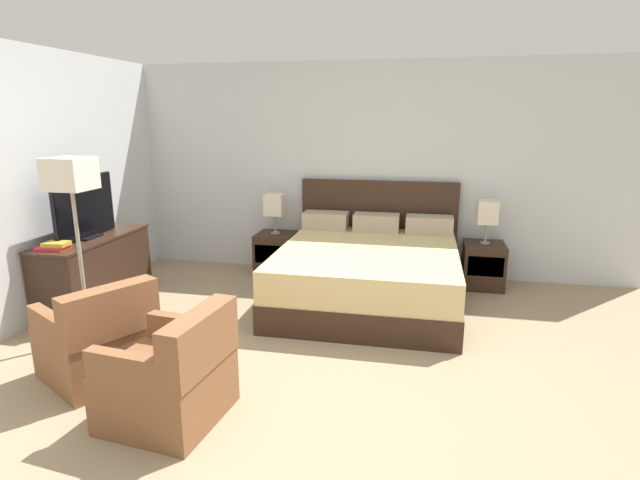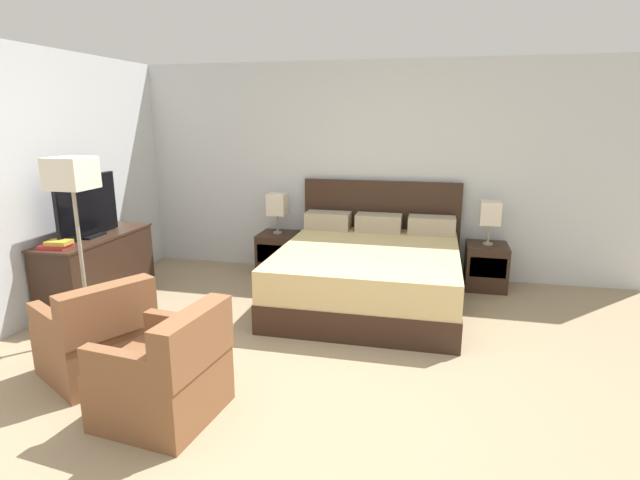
# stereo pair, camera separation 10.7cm
# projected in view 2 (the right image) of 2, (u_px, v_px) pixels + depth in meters

# --- Properties ---
(ground_plane) EXTENTS (9.71, 9.71, 0.00)m
(ground_plane) POSITION_uv_depth(u_px,v_px,m) (278.00, 414.00, 3.29)
(ground_plane) COLOR #998466
(wall_back) EXTENTS (6.63, 0.06, 2.55)m
(wall_back) POSITION_uv_depth(u_px,v_px,m) (358.00, 170.00, 6.07)
(wall_back) COLOR silver
(wall_back) RESTS_ON ground
(wall_left) EXTENTS (0.06, 5.04, 2.55)m
(wall_left) POSITION_uv_depth(u_px,v_px,m) (47.00, 184.00, 4.84)
(wall_left) COLOR silver
(wall_left) RESTS_ON ground
(bed) EXTENTS (1.89, 2.07, 1.17)m
(bed) POSITION_uv_depth(u_px,v_px,m) (369.00, 272.00, 5.24)
(bed) COLOR #332116
(bed) RESTS_ON ground
(nightstand_left) EXTENTS (0.45, 0.47, 0.51)m
(nightstand_left) POSITION_uv_depth(u_px,v_px,m) (278.00, 253.00, 6.22)
(nightstand_left) COLOR #332116
(nightstand_left) RESTS_ON ground
(nightstand_right) EXTENTS (0.45, 0.47, 0.51)m
(nightstand_right) POSITION_uv_depth(u_px,v_px,m) (486.00, 266.00, 5.67)
(nightstand_right) COLOR #332116
(nightstand_right) RESTS_ON ground
(table_lamp_left) EXTENTS (0.22, 0.22, 0.49)m
(table_lamp_left) POSITION_uv_depth(u_px,v_px,m) (277.00, 205.00, 6.07)
(table_lamp_left) COLOR gray
(table_lamp_left) RESTS_ON nightstand_left
(table_lamp_right) EXTENTS (0.22, 0.22, 0.49)m
(table_lamp_right) POSITION_uv_depth(u_px,v_px,m) (490.00, 214.00, 5.53)
(table_lamp_right) COLOR gray
(table_lamp_right) RESTS_ON nightstand_right
(dresser) EXTENTS (0.49, 1.36, 0.73)m
(dresser) POSITION_uv_depth(u_px,v_px,m) (98.00, 268.00, 5.19)
(dresser) COLOR #332116
(dresser) RESTS_ON ground
(tv) EXTENTS (0.18, 0.87, 0.62)m
(tv) POSITION_uv_depth(u_px,v_px,m) (88.00, 207.00, 4.98)
(tv) COLOR black
(tv) RESTS_ON dresser
(book_red_cover) EXTENTS (0.28, 0.23, 0.04)m
(book_red_cover) POSITION_uv_depth(u_px,v_px,m) (56.00, 246.00, 4.61)
(book_red_cover) COLOR #B7282D
(book_red_cover) RESTS_ON dresser
(book_blue_cover) EXTENTS (0.22, 0.17, 0.04)m
(book_blue_cover) POSITION_uv_depth(u_px,v_px,m) (59.00, 243.00, 4.60)
(book_blue_cover) COLOR gold
(book_blue_cover) RESTS_ON book_red_cover
(armchair_by_window) EXTENTS (0.93, 0.93, 0.76)m
(armchair_by_window) POSITION_uv_depth(u_px,v_px,m) (98.00, 339.00, 3.75)
(armchair_by_window) COLOR brown
(armchair_by_window) RESTS_ON ground
(armchair_companion) EXTENTS (0.76, 0.76, 0.76)m
(armchair_companion) POSITION_uv_depth(u_px,v_px,m) (166.00, 376.00, 3.21)
(armchair_companion) COLOR brown
(armchair_companion) RESTS_ON ground
(floor_lamp) EXTENTS (0.32, 0.32, 1.59)m
(floor_lamp) POSITION_uv_depth(u_px,v_px,m) (73.00, 188.00, 4.11)
(floor_lamp) COLOR gray
(floor_lamp) RESTS_ON ground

